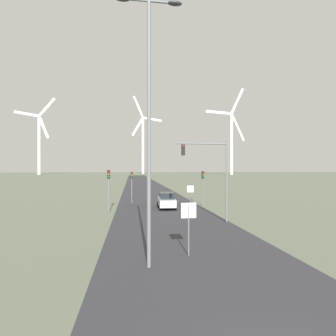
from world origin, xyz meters
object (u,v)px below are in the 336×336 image
(car_approaching, at_px, (167,200))
(traffic_light_mast_overhead, at_px, (210,165))
(wind_turbine_left, at_px, (143,139))
(wind_turbine_far_left, at_px, (39,139))
(traffic_light_post_near_left, at_px, (109,182))
(wind_turbine_center, at_px, (231,136))
(stop_sign_near, at_px, (189,219))
(traffic_light_post_mid_left, at_px, (132,180))
(stop_sign_far, at_px, (190,192))
(traffic_light_post_near_right, at_px, (203,180))
(streetlamp, at_px, (149,104))

(car_approaching, bearing_deg, traffic_light_mast_overhead, -72.27)
(wind_turbine_left, bearing_deg, wind_turbine_far_left, -165.94)
(traffic_light_post_near_left, relative_size, car_approaching, 1.06)
(traffic_light_post_near_left, xyz_separation_m, wind_turbine_left, (11.95, 193.99, 25.81))
(car_approaching, xyz_separation_m, wind_turbine_center, (67.61, 151.02, 26.92))
(stop_sign_near, bearing_deg, traffic_light_mast_overhead, 65.52)
(wind_turbine_center, bearing_deg, wind_turbine_far_left, 171.09)
(traffic_light_post_mid_left, bearing_deg, wind_turbine_far_left, 111.78)
(traffic_light_post_mid_left, bearing_deg, wind_turbine_left, 87.06)
(stop_sign_far, distance_m, car_approaching, 3.39)
(stop_sign_far, xyz_separation_m, traffic_light_post_near_right, (1.71, 0.57, 1.34))
(streetlamp, height_order, traffic_light_post_near_right, streetlamp)
(traffic_light_post_mid_left, relative_size, car_approaching, 0.99)
(traffic_light_post_mid_left, distance_m, car_approaching, 6.96)
(wind_turbine_far_left, distance_m, wind_turbine_left, 78.84)
(stop_sign_far, relative_size, wind_turbine_left, 0.04)
(streetlamp, bearing_deg, wind_turbine_center, 67.21)
(streetlamp, distance_m, traffic_light_post_near_right, 21.30)
(traffic_light_post_near_left, relative_size, wind_turbine_far_left, 0.08)
(stop_sign_far, bearing_deg, stop_sign_near, -103.16)
(traffic_light_mast_overhead, height_order, car_approaching, traffic_light_mast_overhead)
(wind_turbine_center, bearing_deg, wind_turbine_left, 146.61)
(stop_sign_far, relative_size, car_approaching, 0.60)
(stop_sign_near, height_order, stop_sign_far, stop_sign_near)
(streetlamp, bearing_deg, traffic_light_post_near_left, 101.52)
(traffic_light_post_mid_left, height_order, wind_turbine_far_left, wind_turbine_far_left)
(stop_sign_far, bearing_deg, wind_turbine_center, 66.69)
(traffic_light_post_near_left, bearing_deg, wind_turbine_far_left, 110.24)
(streetlamp, distance_m, traffic_light_mast_overhead, 11.26)
(stop_sign_far, xyz_separation_m, traffic_light_post_near_left, (-9.37, -3.32, 1.47))
(streetlamp, relative_size, traffic_light_post_near_right, 2.94)
(traffic_light_post_near_left, height_order, traffic_light_post_mid_left, traffic_light_post_near_left)
(car_approaching, bearing_deg, wind_turbine_center, 65.88)
(stop_sign_near, xyz_separation_m, traffic_light_post_near_right, (5.78, 17.96, 1.14))
(car_approaching, xyz_separation_m, wind_turbine_left, (5.64, 191.87, 28.13))
(wind_turbine_far_left, bearing_deg, traffic_light_post_near_right, -66.15)
(traffic_light_post_near_left, bearing_deg, traffic_light_mast_overhead, -34.27)
(stop_sign_far, relative_size, wind_turbine_center, 0.04)
(streetlamp, bearing_deg, traffic_light_post_near_right, 67.55)
(traffic_light_mast_overhead, relative_size, wind_turbine_far_left, 0.12)
(car_approaching, bearing_deg, wind_turbine_left, 88.32)
(traffic_light_post_near_right, xyz_separation_m, traffic_light_mast_overhead, (-2.15, -9.98, 1.77))
(traffic_light_post_near_right, height_order, traffic_light_mast_overhead, traffic_light_mast_overhead)
(traffic_light_post_mid_left, xyz_separation_m, wind_turbine_left, (9.57, 186.52, 26.03))
(stop_sign_far, distance_m, wind_turbine_left, 192.62)
(streetlamp, height_order, wind_turbine_far_left, wind_turbine_far_left)
(traffic_light_post_near_left, distance_m, traffic_light_post_near_right, 11.75)
(stop_sign_far, distance_m, traffic_light_post_near_right, 2.25)
(car_approaching, distance_m, wind_turbine_left, 194.00)
(traffic_light_post_near_right, bearing_deg, wind_turbine_left, 89.74)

